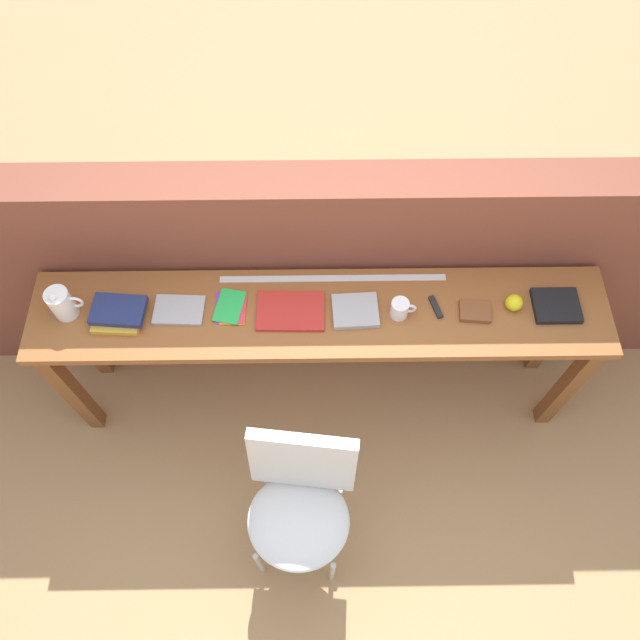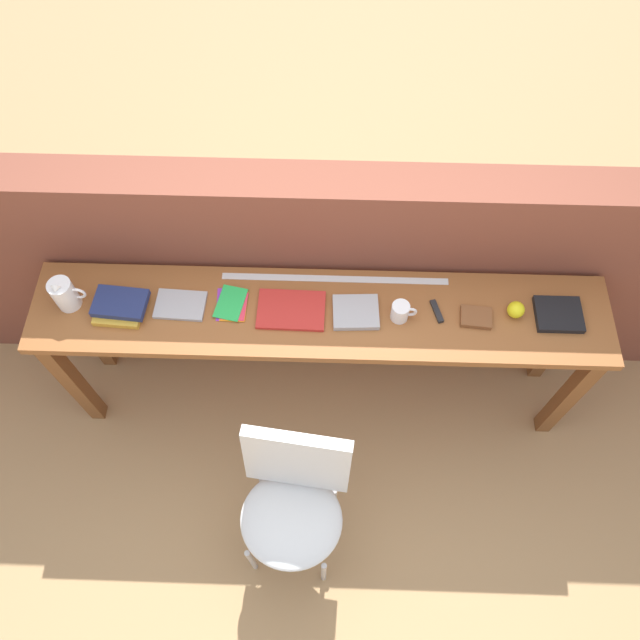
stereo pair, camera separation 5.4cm
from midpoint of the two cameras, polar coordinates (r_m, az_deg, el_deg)
name	(u,v)px [view 2 (the right image)]	position (r m, az deg, el deg)	size (l,w,h in m)	color
ground_plane	(319,444)	(3.35, 0.34, -11.28)	(40.00, 40.00, 0.00)	tan
brick_wall_back	(322,273)	(3.03, 0.74, 4.30)	(6.00, 0.20, 1.33)	brown
sideboard	(320,328)	(2.79, 0.58, -0.71)	(2.50, 0.44, 0.88)	brown
chair_white_moulded	(293,499)	(2.74, -1.86, -16.07)	(0.49, 0.50, 0.89)	silver
pitcher_white	(65,294)	(2.82, -21.79, 2.20)	(0.14, 0.10, 0.18)	white
book_stack_leftmost	(120,306)	(2.77, -17.30, 1.20)	(0.23, 0.19, 0.06)	gold
magazine_cycling	(180,305)	(2.73, -12.09, 1.34)	(0.21, 0.14, 0.02)	#9E9EA3
pamphlet_pile_colourful	(232,305)	(2.70, -7.50, 1.39)	(0.14, 0.18, 0.01)	purple
book_open_centre	(291,310)	(2.66, -2.07, 0.92)	(0.29, 0.19, 0.02)	red
book_grey_hardcover	(356,312)	(2.66, 3.87, 0.71)	(0.19, 0.16, 0.03)	#9E9EA3
mug	(401,312)	(2.64, 7.97, 0.75)	(0.11, 0.08, 0.09)	white
multitool_folded	(437,311)	(2.71, 11.19, 0.78)	(0.02, 0.11, 0.02)	black
leather_journal_brown	(476,317)	(2.73, 14.62, 0.24)	(0.13, 0.10, 0.02)	brown
sports_ball_small	(516,310)	(2.77, 18.01, 0.89)	(0.07, 0.07, 0.07)	yellow
book_repair_rightmost	(559,314)	(2.84, 21.49, 0.47)	(0.20, 0.17, 0.03)	black
ruler_metal_back_edge	(335,279)	(2.75, 1.94, 3.77)	(1.00, 0.03, 0.00)	silver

